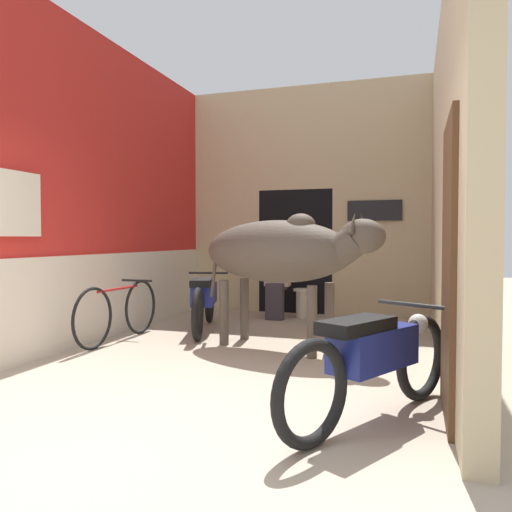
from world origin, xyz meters
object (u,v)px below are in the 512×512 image
at_px(motorcycle_near, 373,357).
at_px(plastic_stool, 302,302).
at_px(bucket, 397,336).
at_px(bicycle, 119,311).
at_px(cow, 282,252).
at_px(shopkeeper_seated, 277,278).
at_px(motorcycle_far, 204,299).

bearing_deg(motorcycle_near, plastic_stool, 108.52).
bearing_deg(bucket, bicycle, -168.22).
xyz_separation_m(motorcycle_near, bucket, (0.08, 2.50, -0.31)).
bearing_deg(cow, bicycle, -174.31).
relative_size(motorcycle_near, bicycle, 1.02).
xyz_separation_m(cow, bicycle, (-2.02, -0.20, -0.74)).
xyz_separation_m(shopkeeper_seated, bucket, (1.88, -1.56, -0.52)).
xyz_separation_m(motorcycle_near, motorcycle_far, (-2.48, 2.77, -0.00)).
height_order(cow, plastic_stool, cow).
bearing_deg(plastic_stool, motorcycle_near, -71.48).
bearing_deg(plastic_stool, cow, -83.73).
relative_size(shopkeeper_seated, plastic_stool, 2.59).
height_order(shopkeeper_seated, bucket, shopkeeper_seated).
xyz_separation_m(cow, shopkeeper_seated, (-0.62, 2.04, -0.47)).
relative_size(motorcycle_near, plastic_stool, 3.81).
relative_size(shopkeeper_seated, bucket, 4.64).
distance_m(plastic_stool, bucket, 2.34).
height_order(bicycle, shopkeeper_seated, shopkeeper_seated).
xyz_separation_m(cow, bucket, (1.26, 0.48, -0.98)).
distance_m(motorcycle_near, plastic_stool, 4.51).
bearing_deg(shopkeeper_seated, cow, -73.21).
bearing_deg(cow, bucket, 20.93).
bearing_deg(cow, plastic_stool, 96.27).
xyz_separation_m(cow, motorcycle_near, (1.18, -2.01, -0.67)).
relative_size(motorcycle_far, bucket, 7.53).
height_order(cow, shopkeeper_seated, cow).
distance_m(cow, motorcycle_near, 2.43).
distance_m(bicycle, shopkeeper_seated, 2.66).
relative_size(motorcycle_near, motorcycle_far, 0.91).
relative_size(plastic_stool, bucket, 1.79).
height_order(motorcycle_far, bucket, motorcycle_far).
bearing_deg(motorcycle_far, shopkeeper_seated, 62.08).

